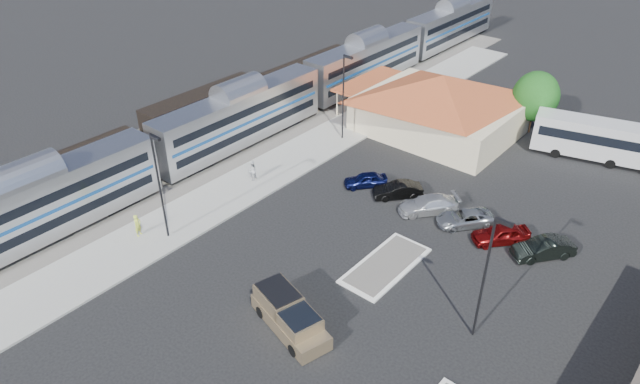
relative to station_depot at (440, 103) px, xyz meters
The scene contains 21 objects.
ground 24.63m from the station_depot, 79.24° to the right, with size 280.00×280.00×0.00m, color black.
railbed 23.14m from the station_depot, 135.78° to the right, with size 16.00×100.00×0.12m, color #4C4944.
platform 19.71m from the station_depot, 112.45° to the right, with size 5.50×92.00×0.18m, color gray.
passenger_train 20.43m from the station_depot, 131.13° to the right, with size 3.00×104.00×5.55m.
freight_cars 24.73m from the station_depot, 141.91° to the right, with size 2.80×46.00×4.00m.
station_depot is the anchor object (origin of this frame).
traffic_island_south 23.80m from the station_depot, 68.74° to the right, with size 3.30×7.50×0.21m.
lamp_plat_s 30.74m from the station_depot, 101.94° to the right, with size 1.08×0.25×9.00m.
lamp_plat_n 10.45m from the station_depot, 128.41° to the right, with size 1.08×0.25×9.00m.
lamp_lot 29.30m from the station_depot, 55.24° to the right, with size 1.08×0.25×9.00m.
tree_depot 9.69m from the station_depot, 38.43° to the left, with size 4.71×4.71×6.63m.
pickup_truck 31.95m from the station_depot, 76.57° to the right, with size 6.54×3.80×2.13m.
coach_bus 15.70m from the station_depot, 16.19° to the left, with size 12.51×5.65×3.93m.
person_a 32.51m from the station_depot, 104.67° to the right, with size 0.67×0.44×1.85m, color #CBDC45.
person_b 21.30m from the station_depot, 110.65° to the right, with size 0.92×0.72×1.90m, color silver.
parked_car_a 14.15m from the station_depot, 86.57° to the right, with size 1.55×3.84×1.31m, color #0D1343.
parked_car_b 14.40m from the station_depot, 73.49° to the right, with size 1.48×4.23×1.39m, color black.
parked_car_c 15.86m from the station_depot, 62.52° to the right, with size 2.04×5.03×1.46m, color silver.
parked_car_d 17.33m from the station_depot, 52.52° to the right, with size 2.11×4.58×1.27m, color #92969A.
parked_car_e 19.62m from the station_depot, 45.57° to the right, with size 1.78×4.41×1.50m, color maroon.
parked_car_f 21.78m from the station_depot, 38.96° to the right, with size 1.61×4.60×1.52m, color black.
Camera 1 is at (21.06, -25.80, 26.72)m, focal length 32.00 mm.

